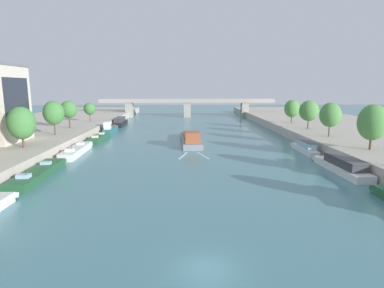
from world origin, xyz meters
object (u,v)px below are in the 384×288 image
(moored_boat_left_near, at_px, (99,138))
(bridge_far, at_px, (187,105))
(tree_right_second, at_px, (309,111))
(moored_boat_right_far, at_px, (342,165))
(tree_left_past_mid, at_px, (90,109))
(moored_boat_left_midway, at_px, (77,150))
(moored_boat_left_lone, at_px, (38,173))
(tree_left_second, at_px, (21,123))
(tree_right_midway, at_px, (330,115))
(barge_midriver, at_px, (191,139))
(moored_boat_left_gap_after, at_px, (120,122))
(tree_right_nearest, at_px, (292,109))
(moored_boat_left_end, at_px, (110,129))
(moored_boat_right_upstream, at_px, (305,147))
(tree_right_end_of_row, at_px, (373,122))
(tree_left_by_lamp, at_px, (69,109))
(tree_left_distant, at_px, (54,113))

(moored_boat_left_near, distance_m, bridge_far, 61.38)
(tree_right_second, bearing_deg, moored_boat_right_far, -102.79)
(tree_right_second, bearing_deg, bridge_far, 118.27)
(tree_right_second, bearing_deg, tree_left_past_mid, 163.12)
(moored_boat_left_midway, relative_size, moored_boat_right_far, 1.03)
(moored_boat_left_lone, relative_size, moored_boat_left_midway, 1.07)
(tree_left_second, xyz_separation_m, bridge_far, (29.24, 77.14, -1.53))
(tree_right_midway, relative_size, bridge_far, 0.10)
(tree_left_second, height_order, tree_left_past_mid, tree_left_second)
(moored_boat_left_near, relative_size, tree_left_second, 1.65)
(moored_boat_right_far, height_order, tree_left_past_mid, tree_left_past_mid)
(bridge_far, bearing_deg, tree_right_midway, -66.61)
(barge_midriver, height_order, bridge_far, bridge_far)
(moored_boat_left_lone, xyz_separation_m, moored_boat_left_midway, (0.27, 15.55, 0.10))
(moored_boat_left_near, relative_size, moored_boat_left_gap_after, 0.80)
(tree_right_nearest, bearing_deg, tree_right_midway, -91.01)
(barge_midriver, relative_size, tree_left_past_mid, 3.69)
(moored_boat_left_end, relative_size, moored_boat_left_gap_after, 0.80)
(moored_boat_right_upstream, xyz_separation_m, bridge_far, (-22.01, 71.91, 3.92))
(tree_right_end_of_row, relative_size, tree_right_second, 1.08)
(moored_boat_right_upstream, height_order, bridge_far, bridge_far)
(moored_boat_left_gap_after, bearing_deg, moored_boat_right_upstream, -44.64)
(moored_boat_left_lone, relative_size, tree_left_by_lamp, 2.23)
(barge_midriver, xyz_separation_m, moored_boat_right_upstream, (21.96, -10.62, -0.02))
(moored_boat_left_lone, relative_size, tree_left_second, 2.19)
(tree_right_end_of_row, bearing_deg, bridge_far, 110.12)
(barge_midriver, distance_m, tree_left_distant, 30.28)
(tree_right_end_of_row, distance_m, bridge_far, 85.89)
(moored_boat_left_end, height_order, tree_left_by_lamp, tree_left_by_lamp)
(tree_right_midway, bearing_deg, tree_left_distant, 175.82)
(moored_boat_left_end, bearing_deg, barge_midriver, -38.20)
(tree_left_past_mid, bearing_deg, moored_boat_left_gap_after, 50.07)
(moored_boat_right_far, bearing_deg, bridge_far, 104.32)
(moored_boat_right_upstream, relative_size, tree_left_second, 1.60)
(tree_left_by_lamp, relative_size, tree_right_end_of_row, 0.91)
(moored_boat_right_upstream, height_order, tree_right_midway, tree_right_midway)
(barge_midriver, relative_size, tree_right_nearest, 3.11)
(moored_boat_left_gap_after, bearing_deg, moored_boat_left_near, -88.37)
(tree_left_second, relative_size, tree_right_end_of_row, 0.93)
(tree_left_by_lamp, distance_m, tree_right_end_of_row, 66.50)
(moored_boat_right_upstream, xyz_separation_m, tree_right_second, (7.29, 17.44, 5.71))
(tree_left_second, height_order, tree_right_midway, tree_right_midway)
(tree_left_second, xyz_separation_m, tree_right_second, (58.54, 22.67, 0.25))
(moored_boat_left_gap_after, bearing_deg, tree_right_end_of_row, -45.36)
(tree_left_past_mid, bearing_deg, moored_boat_left_end, -44.37)
(barge_midriver, relative_size, moored_boat_left_near, 1.78)
(tree_left_second, bearing_deg, tree_left_past_mid, 90.31)
(bridge_far, bearing_deg, moored_boat_right_upstream, -72.98)
(tree_left_distant, height_order, tree_right_nearest, tree_left_distant)
(bridge_far, bearing_deg, moored_boat_right_far, -75.68)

